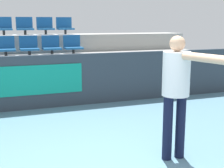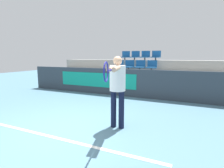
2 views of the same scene
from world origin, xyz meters
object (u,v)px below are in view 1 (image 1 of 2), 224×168
(stadium_chair_1, at_px, (34,71))
(stadium_chair_10, at_px, (45,27))
(stadium_chair_7, at_px, (73,46))
(stadium_chair_0, at_px, (8,72))
(tennis_player, at_px, (180,84))
(stadium_chair_3, at_px, (82,68))
(stadium_chair_8, at_px, (3,27))
(stadium_chair_11, at_px, (65,27))
(stadium_chair_4, at_px, (5,47))
(stadium_chair_9, at_px, (25,27))
(stadium_chair_6, at_px, (51,46))
(stadium_chair_2, at_px, (59,70))
(stadium_chair_5, at_px, (29,47))

(stadium_chair_1, distance_m, stadium_chair_10, 2.33)
(stadium_chair_1, relative_size, stadium_chair_7, 1.00)
(stadium_chair_0, relative_size, tennis_player, 0.30)
(tennis_player, bearing_deg, stadium_chair_3, 79.41)
(stadium_chair_0, relative_size, stadium_chair_3, 1.00)
(stadium_chair_0, height_order, stadium_chair_8, stadium_chair_8)
(stadium_chair_7, distance_m, stadium_chair_11, 1.13)
(stadium_chair_4, xyz_separation_m, stadium_chair_9, (0.58, 1.02, 0.49))
(stadium_chair_6, bearing_deg, stadium_chair_11, 60.24)
(stadium_chair_0, distance_m, stadium_chair_3, 1.74)
(stadium_chair_9, xyz_separation_m, stadium_chair_10, (0.58, 0.00, 0.00))
(stadium_chair_6, height_order, stadium_chair_11, stadium_chair_11)
(stadium_chair_3, height_order, stadium_chair_4, stadium_chair_4)
(stadium_chair_9, height_order, stadium_chair_10, same)
(stadium_chair_3, height_order, stadium_chair_6, stadium_chair_6)
(stadium_chair_0, height_order, stadium_chair_6, stadium_chair_6)
(stadium_chair_10, bearing_deg, stadium_chair_9, 180.00)
(stadium_chair_2, xyz_separation_m, stadium_chair_8, (-1.16, 2.03, 0.98))
(stadium_chair_7, relative_size, stadium_chair_8, 1.00)
(stadium_chair_10, bearing_deg, tennis_player, -81.93)
(stadium_chair_2, bearing_deg, stadium_chair_0, 180.00)
(stadium_chair_3, bearing_deg, stadium_chair_5, 138.83)
(stadium_chair_2, relative_size, stadium_chair_11, 1.00)
(stadium_chair_0, relative_size, stadium_chair_1, 1.00)
(stadium_chair_4, height_order, stadium_chair_5, same)
(stadium_chair_7, height_order, stadium_chair_10, stadium_chair_10)
(stadium_chair_5, xyz_separation_m, stadium_chair_11, (1.16, 1.02, 0.49))
(stadium_chair_1, bearing_deg, stadium_chair_6, 60.24)
(stadium_chair_7, bearing_deg, stadium_chair_4, 180.00)
(stadium_chair_4, height_order, stadium_chair_10, stadium_chair_10)
(stadium_chair_1, relative_size, stadium_chair_2, 1.00)
(stadium_chair_2, relative_size, stadium_chair_6, 1.00)
(stadium_chair_9, distance_m, stadium_chair_11, 1.16)
(stadium_chair_3, distance_m, stadium_chair_4, 2.08)
(stadium_chair_3, height_order, stadium_chair_7, stadium_chair_7)
(tennis_player, bearing_deg, stadium_chair_9, 88.94)
(stadium_chair_0, distance_m, stadium_chair_10, 2.54)
(stadium_chair_11, bearing_deg, stadium_chair_4, -149.76)
(tennis_player, bearing_deg, stadium_chair_10, 83.59)
(stadium_chair_1, distance_m, stadium_chair_3, 1.16)
(stadium_chair_5, distance_m, tennis_player, 5.19)
(stadium_chair_7, xyz_separation_m, stadium_chair_11, (0.00, 1.02, 0.49))
(stadium_chair_3, bearing_deg, stadium_chair_9, 119.76)
(stadium_chair_2, height_order, stadium_chair_7, stadium_chair_7)
(stadium_chair_2, height_order, stadium_chair_3, same)
(stadium_chair_5, bearing_deg, stadium_chair_1, -90.00)
(stadium_chair_4, distance_m, stadium_chair_10, 1.62)
(stadium_chair_1, distance_m, tennis_player, 4.23)
(stadium_chair_10, bearing_deg, stadium_chair_4, -138.83)
(stadium_chair_1, bearing_deg, tennis_player, -70.15)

